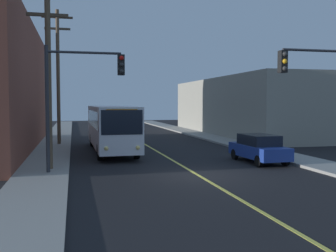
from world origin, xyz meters
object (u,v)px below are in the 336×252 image
at_px(traffic_signal_right_corner, 321,84).
at_px(fire_hydrant, 263,145).
at_px(traffic_signal_left_corner, 80,85).
at_px(city_bus, 111,126).
at_px(parked_car_blue, 259,148).
at_px(utility_pole_near, 48,68).
at_px(utility_pole_mid, 58,71).

height_order(traffic_signal_right_corner, fire_hydrant, traffic_signal_right_corner).
xyz_separation_m(traffic_signal_left_corner, traffic_signal_right_corner, (10.82, -3.24, 0.00)).
bearing_deg(city_bus, traffic_signal_right_corner, -54.32).
height_order(parked_car_blue, traffic_signal_right_corner, traffic_signal_right_corner).
height_order(city_bus, fire_hydrant, city_bus).
xyz_separation_m(utility_pole_near, traffic_signal_right_corner, (12.34, -4.32, -0.89)).
height_order(city_bus, traffic_signal_left_corner, traffic_signal_left_corner).
bearing_deg(city_bus, traffic_signal_left_corner, -104.35).
bearing_deg(traffic_signal_right_corner, parked_car_blue, 99.41).
relative_size(parked_car_blue, utility_pole_mid, 0.42).
relative_size(traffic_signal_left_corner, traffic_signal_right_corner, 1.00).
bearing_deg(utility_pole_mid, parked_car_blue, -46.22).
bearing_deg(utility_pole_near, parked_car_blue, 1.67).
xyz_separation_m(city_bus, utility_pole_mid, (-3.72, 4.73, 4.18)).
height_order(city_bus, parked_car_blue, city_bus).
xyz_separation_m(parked_car_blue, utility_pole_near, (-11.57, -0.34, 4.35)).
relative_size(parked_car_blue, utility_pole_near, 0.49).
bearing_deg(traffic_signal_right_corner, city_bus, 125.68).
height_order(parked_car_blue, traffic_signal_left_corner, traffic_signal_left_corner).
xyz_separation_m(city_bus, fire_hydrant, (10.03, -3.44, -1.23)).
xyz_separation_m(traffic_signal_right_corner, fire_hydrant, (1.44, 8.52, -3.72)).
distance_m(city_bus, traffic_signal_left_corner, 9.34).
relative_size(utility_pole_mid, traffic_signal_right_corner, 1.78).
relative_size(utility_pole_near, fire_hydrant, 10.85).
distance_m(parked_car_blue, traffic_signal_right_corner, 5.85).
height_order(utility_pole_mid, fire_hydrant, utility_pole_mid).
bearing_deg(city_bus, fire_hydrant, -18.95).
height_order(utility_pole_near, fire_hydrant, utility_pole_near).
relative_size(city_bus, utility_pole_mid, 1.14).
xyz_separation_m(city_bus, parked_car_blue, (7.82, -7.31, -0.98)).
distance_m(utility_pole_mid, traffic_signal_left_corner, 13.64).
distance_m(utility_pole_near, traffic_signal_left_corner, 2.06).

